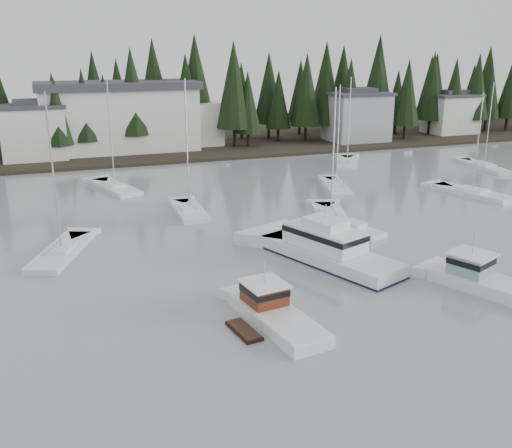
# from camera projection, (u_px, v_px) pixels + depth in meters

# --- Properties ---
(far_shore_land) EXTENTS (240.00, 54.00, 1.00)m
(far_shore_land) POSITION_uv_depth(u_px,v_px,m) (138.00, 139.00, 108.02)
(far_shore_land) COLOR black
(far_shore_land) RESTS_ON ground
(conifer_treeline) EXTENTS (200.00, 22.00, 20.00)m
(conifer_treeline) POSITION_uv_depth(u_px,v_px,m) (148.00, 148.00, 98.16)
(conifer_treeline) COLOR black
(conifer_treeline) RESTS_ON ground
(house_west) EXTENTS (9.54, 7.42, 8.75)m
(house_west) POSITION_uv_depth(u_px,v_px,m) (34.00, 131.00, 84.57)
(house_west) COLOR silver
(house_west) RESTS_ON ground
(house_east_a) EXTENTS (10.60, 8.48, 9.25)m
(house_east_a) POSITION_uv_depth(u_px,v_px,m) (357.00, 116.00, 101.41)
(house_east_a) COLOR #999EA0
(house_east_a) RESTS_ON ground
(house_east_b) EXTENTS (9.54, 7.42, 8.25)m
(house_east_b) POSITION_uv_depth(u_px,v_px,m) (451.00, 113.00, 110.61)
(house_east_b) COLOR silver
(house_east_b) RESTS_ON ground
(harbor_inn) EXTENTS (29.50, 11.50, 10.90)m
(harbor_inn) POSITION_uv_depth(u_px,v_px,m) (132.00, 117.00, 92.20)
(harbor_inn) COLOR silver
(harbor_inn) RESTS_ON ground
(lobster_boat_brown) EXTENTS (5.06, 8.72, 4.16)m
(lobster_boat_brown) POSITION_uv_depth(u_px,v_px,m) (273.00, 315.00, 35.61)
(lobster_boat_brown) COLOR silver
(lobster_boat_brown) RESTS_ON ground
(cabin_cruiser_center) EXTENTS (8.06, 13.10, 5.38)m
(cabin_cruiser_center) POSITION_uv_depth(u_px,v_px,m) (328.00, 252.00, 45.61)
(cabin_cruiser_center) COLOR silver
(cabin_cruiser_center) RESTS_ON ground
(lobster_boat_teal) EXTENTS (5.97, 8.95, 4.71)m
(lobster_boat_teal) POSITION_uv_depth(u_px,v_px,m) (486.00, 283.00, 40.26)
(lobster_boat_teal) COLOR silver
(lobster_boat_teal) RESTS_ON ground
(sailboat_2) EXTENTS (5.59, 10.40, 13.58)m
(sailboat_2) POSITION_uv_depth(u_px,v_px,m) (115.00, 189.00, 69.27)
(sailboat_2) COLOR silver
(sailboat_2) RESTS_ON ground
(sailboat_3) EXTENTS (7.63, 10.51, 13.05)m
(sailboat_3) POSITION_uv_depth(u_px,v_px,m) (347.00, 164.00, 83.81)
(sailboat_3) COLOR silver
(sailboat_3) RESTS_ON ground
(sailboat_4) EXTENTS (5.13, 9.84, 12.92)m
(sailboat_4) POSITION_uv_depth(u_px,v_px,m) (336.00, 188.00, 69.38)
(sailboat_4) COLOR silver
(sailboat_4) RESTS_ON ground
(sailboat_6) EXTENTS (3.09, 8.36, 14.16)m
(sailboat_6) POSITION_uv_depth(u_px,v_px,m) (189.00, 212.00, 59.26)
(sailboat_6) COLOR silver
(sailboat_6) RESTS_ON ground
(sailboat_7) EXTENTS (5.52, 9.22, 13.45)m
(sailboat_7) POSITION_uv_depth(u_px,v_px,m) (331.00, 217.00, 57.60)
(sailboat_7) COLOR silver
(sailboat_7) RESTS_ON ground
(sailboat_8) EXTENTS (6.04, 9.75, 13.78)m
(sailboat_8) POSITION_uv_depth(u_px,v_px,m) (62.00, 254.00, 47.36)
(sailboat_8) COLOR silver
(sailboat_8) RESTS_ON ground
(sailboat_9) EXTENTS (5.41, 10.14, 12.24)m
(sailboat_9) POSITION_uv_depth(u_px,v_px,m) (472.00, 194.00, 66.72)
(sailboat_9) COLOR silver
(sailboat_9) RESTS_ON ground
(sailboat_11) EXTENTS (3.75, 10.58, 12.50)m
(sailboat_11) POSITION_uv_depth(u_px,v_px,m) (484.00, 168.00, 81.42)
(sailboat_11) COLOR silver
(sailboat_11) RESTS_ON ground
(runabout_1) EXTENTS (4.06, 6.43, 1.42)m
(runabout_1) POSITION_uv_depth(u_px,v_px,m) (354.00, 231.00, 53.07)
(runabout_1) COLOR silver
(runabout_1) RESTS_ON ground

